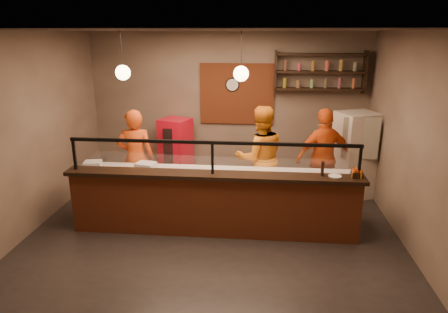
# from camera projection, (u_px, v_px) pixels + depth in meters

# --- Properties ---
(floor) EXTENTS (6.00, 6.00, 0.00)m
(floor) POSITION_uv_depth(u_px,v_px,m) (215.00, 226.00, 6.83)
(floor) COLOR black
(floor) RESTS_ON ground
(ceiling) EXTENTS (6.00, 6.00, 0.00)m
(ceiling) POSITION_uv_depth(u_px,v_px,m) (214.00, 30.00, 5.88)
(ceiling) COLOR #362E29
(ceiling) RESTS_ON wall_back
(wall_back) EXTENTS (6.00, 0.00, 6.00)m
(wall_back) POSITION_uv_depth(u_px,v_px,m) (228.00, 107.00, 8.73)
(wall_back) COLOR #786858
(wall_back) RESTS_ON floor
(wall_left) EXTENTS (0.00, 5.00, 5.00)m
(wall_left) POSITION_uv_depth(u_px,v_px,m) (35.00, 131.00, 6.63)
(wall_left) COLOR #786858
(wall_left) RESTS_ON floor
(wall_right) EXTENTS (0.00, 5.00, 5.00)m
(wall_right) POSITION_uv_depth(u_px,v_px,m) (410.00, 140.00, 6.09)
(wall_right) COLOR #786858
(wall_right) RESTS_ON floor
(wall_front) EXTENTS (6.00, 0.00, 6.00)m
(wall_front) POSITION_uv_depth(u_px,v_px,m) (185.00, 196.00, 3.98)
(wall_front) COLOR #786858
(wall_front) RESTS_ON floor
(brick_patch) EXTENTS (1.60, 0.04, 1.30)m
(brick_patch) POSITION_uv_depth(u_px,v_px,m) (237.00, 94.00, 8.60)
(brick_patch) COLOR brown
(brick_patch) RESTS_ON wall_back
(service_counter) EXTENTS (4.60, 0.25, 1.00)m
(service_counter) POSITION_uv_depth(u_px,v_px,m) (213.00, 206.00, 6.40)
(service_counter) COLOR brown
(service_counter) RESTS_ON floor
(counter_ledge) EXTENTS (4.70, 0.37, 0.06)m
(counter_ledge) POSITION_uv_depth(u_px,v_px,m) (213.00, 175.00, 6.24)
(counter_ledge) COLOR black
(counter_ledge) RESTS_ON service_counter
(worktop_cabinet) EXTENTS (4.60, 0.75, 0.85)m
(worktop_cabinet) POSITION_uv_depth(u_px,v_px,m) (216.00, 198.00, 6.89)
(worktop_cabinet) COLOR gray
(worktop_cabinet) RESTS_ON floor
(worktop) EXTENTS (4.60, 0.75, 0.05)m
(worktop) POSITION_uv_depth(u_px,v_px,m) (216.00, 174.00, 6.76)
(worktop) COLOR silver
(worktop) RESTS_ON worktop_cabinet
(sneeze_guard) EXTENTS (4.50, 0.05, 0.52)m
(sneeze_guard) POSITION_uv_depth(u_px,v_px,m) (212.00, 154.00, 6.14)
(sneeze_guard) COLOR white
(sneeze_guard) RESTS_ON counter_ledge
(wall_shelving) EXTENTS (1.84, 0.28, 0.85)m
(wall_shelving) POSITION_uv_depth(u_px,v_px,m) (320.00, 72.00, 8.16)
(wall_shelving) COLOR black
(wall_shelving) RESTS_ON wall_back
(wall_clock) EXTENTS (0.30, 0.04, 0.30)m
(wall_clock) POSITION_uv_depth(u_px,v_px,m) (232.00, 85.00, 8.54)
(wall_clock) COLOR black
(wall_clock) RESTS_ON wall_back
(pendant_left) EXTENTS (0.24, 0.24, 0.77)m
(pendant_left) POSITION_uv_depth(u_px,v_px,m) (123.00, 72.00, 6.40)
(pendant_left) COLOR black
(pendant_left) RESTS_ON ceiling
(pendant_right) EXTENTS (0.24, 0.24, 0.77)m
(pendant_right) POSITION_uv_depth(u_px,v_px,m) (241.00, 74.00, 6.23)
(pendant_right) COLOR black
(pendant_right) RESTS_ON ceiling
(cook_left) EXTENTS (0.73, 0.54, 1.85)m
(cook_left) POSITION_uv_depth(u_px,v_px,m) (136.00, 158.00, 7.44)
(cook_left) COLOR #C64412
(cook_left) RESTS_ON floor
(cook_mid) EXTENTS (1.09, 0.95, 1.93)m
(cook_mid) POSITION_uv_depth(u_px,v_px,m) (260.00, 158.00, 7.33)
(cook_mid) COLOR orange
(cook_mid) RESTS_ON floor
(cook_right) EXTENTS (1.18, 0.80, 1.86)m
(cook_right) POSITION_uv_depth(u_px,v_px,m) (324.00, 158.00, 7.45)
(cook_right) COLOR #D75014
(cook_right) RESTS_ON floor
(fridge) EXTENTS (0.90, 0.88, 1.70)m
(fridge) POSITION_uv_depth(u_px,v_px,m) (355.00, 155.00, 7.90)
(fridge) COLOR beige
(fridge) RESTS_ON floor
(red_cooler) EXTENTS (0.75, 0.72, 1.39)m
(red_cooler) POSITION_uv_depth(u_px,v_px,m) (176.00, 150.00, 8.77)
(red_cooler) COLOR red
(red_cooler) RESTS_ON floor
(pizza_dough) EXTENTS (0.60, 0.60, 0.01)m
(pizza_dough) POSITION_uv_depth(u_px,v_px,m) (221.00, 175.00, 6.62)
(pizza_dough) COLOR white
(pizza_dough) RESTS_ON worktop
(prep_tub_a) EXTENTS (0.36, 0.31, 0.16)m
(prep_tub_a) POSITION_uv_depth(u_px,v_px,m) (146.00, 167.00, 6.78)
(prep_tub_a) COLOR silver
(prep_tub_a) RESTS_ON worktop
(prep_tub_b) EXTENTS (0.31, 0.27, 0.14)m
(prep_tub_b) POSITION_uv_depth(u_px,v_px,m) (93.00, 165.00, 6.92)
(prep_tub_b) COLOR silver
(prep_tub_b) RESTS_ON worktop
(prep_tub_c) EXTENTS (0.32, 0.28, 0.14)m
(prep_tub_c) POSITION_uv_depth(u_px,v_px,m) (93.00, 166.00, 6.88)
(prep_tub_c) COLOR silver
(prep_tub_c) RESTS_ON worktop
(rolling_pin) EXTENTS (0.37, 0.14, 0.06)m
(rolling_pin) POSITION_uv_depth(u_px,v_px,m) (136.00, 168.00, 6.86)
(rolling_pin) COLOR yellow
(rolling_pin) RESTS_ON worktop
(condiment_caddy) EXTENTS (0.17, 0.14, 0.09)m
(condiment_caddy) POSITION_uv_depth(u_px,v_px,m) (357.00, 175.00, 6.05)
(condiment_caddy) COLOR black
(condiment_caddy) RESTS_ON counter_ledge
(pepper_mill) EXTENTS (0.06, 0.06, 0.22)m
(pepper_mill) POSITION_uv_depth(u_px,v_px,m) (322.00, 169.00, 6.10)
(pepper_mill) COLOR black
(pepper_mill) RESTS_ON counter_ledge
(small_plate) EXTENTS (0.22, 0.22, 0.01)m
(small_plate) POSITION_uv_depth(u_px,v_px,m) (335.00, 176.00, 6.10)
(small_plate) COLOR silver
(small_plate) RESTS_ON counter_ledge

